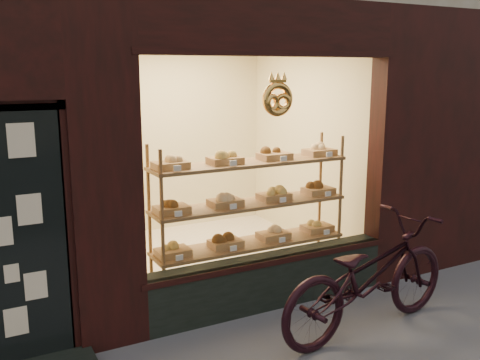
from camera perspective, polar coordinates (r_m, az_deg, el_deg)
display_shelf at (r=5.81m, az=1.08°, el=-3.91°), size 2.20×0.45×1.70m
bicycle at (r=5.19m, az=13.51°, el=-9.91°), size 2.14×0.96×1.09m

